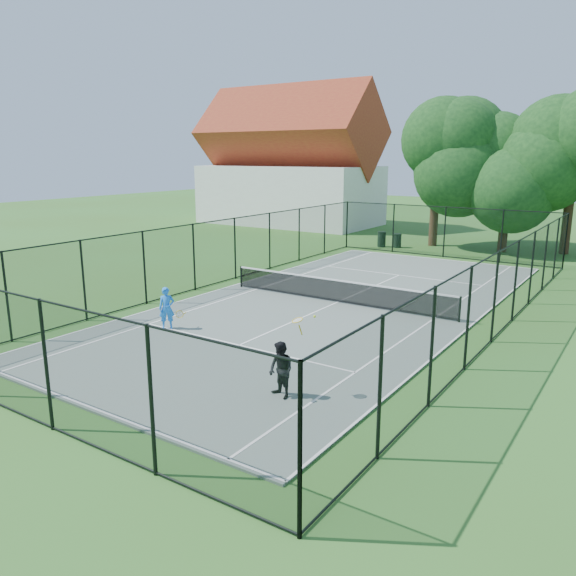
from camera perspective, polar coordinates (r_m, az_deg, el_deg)
The scene contains 12 objects.
ground at distance 23.04m, azimuth 5.02°, elevation -1.61°, with size 120.00×120.00×0.00m, color #386121.
tennis_court at distance 23.03m, azimuth 5.02°, elevation -1.53°, with size 11.00×24.00×0.06m, color slate.
tennis_net at distance 22.90m, azimuth 5.05°, elevation -0.21°, with size 10.08×0.08×0.95m.
fence at distance 22.70m, azimuth 5.10°, elevation 2.06°, with size 13.10×26.10×3.00m.
tree_near_left at distance 38.60m, azimuth 14.94°, elevation 12.53°, with size 7.06×7.06×9.21m.
tree_near_mid at distance 37.43m, azimuth 21.44°, elevation 10.23°, with size 5.56×5.56×7.27m.
tree_near_right at distance 38.16m, azimuth 27.03°, elevation 11.18°, with size 6.18×6.18×8.53m.
building at distance 49.92m, azimuth 0.16°, elevation 12.21°, with size 15.30×8.15×11.87m.
trash_bin_left at distance 37.72m, azimuth 9.49°, elevation 4.92°, with size 0.58×0.58×1.02m.
trash_bin_right at distance 37.60m, azimuth 11.03°, elevation 4.76°, with size 0.58×0.58×0.92m.
player_blue at distance 19.77m, azimuth -12.21°, elevation -2.02°, with size 0.90×0.63×1.46m.
player_black at distance 13.94m, azimuth -0.71°, elevation -8.32°, with size 0.99×1.07×2.05m.
Camera 1 is at (10.67, -19.54, 5.93)m, focal length 35.00 mm.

